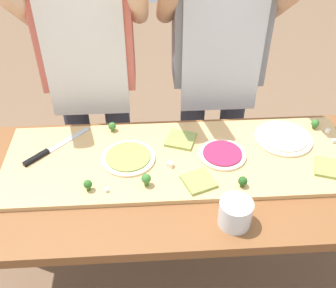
{
  "coord_description": "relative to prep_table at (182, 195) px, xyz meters",
  "views": [
    {
      "loc": [
        -0.12,
        -1.08,
        1.84
      ],
      "look_at": [
        -0.05,
        0.11,
        0.86
      ],
      "focal_mm": 42.88,
      "sensor_mm": 36.0,
      "label": 1
    }
  ],
  "objects": [
    {
      "name": "cutting_board",
      "position": [
        -0.01,
        0.08,
        0.12
      ],
      "size": [
        1.35,
        0.45,
        0.02
      ],
      "primitive_type": "cube",
      "color": "tan",
      "rests_on": "prep_table"
    },
    {
      "name": "cook_left",
      "position": [
        -0.37,
        0.53,
        0.31
      ],
      "size": [
        0.54,
        0.39,
        1.67
      ],
      "color": "#333847",
      "rests_on": "ground"
    },
    {
      "name": "pizza_slice_far_left",
      "position": [
        0.05,
        -0.06,
        0.14
      ],
      "size": [
        0.13,
        0.13,
        0.01
      ],
      "primitive_type": "cube",
      "rotation": [
        0.0,
        0.0,
        0.37
      ],
      "color": "#899E4C",
      "rests_on": "cutting_board"
    },
    {
      "name": "prep_table",
      "position": [
        0.0,
        0.0,
        0.0
      ],
      "size": [
        1.84,
        0.68,
        0.8
      ],
      "color": "brown",
      "rests_on": "ground"
    },
    {
      "name": "broccoli_floret_front_mid",
      "position": [
        0.58,
        0.23,
        0.15
      ],
      "size": [
        0.03,
        0.03,
        0.04
      ],
      "color": "#3F7220",
      "rests_on": "cutting_board"
    },
    {
      "name": "cheese_crumble_c",
      "position": [
        -0.27,
        -0.09,
        0.14
      ],
      "size": [
        0.02,
        0.02,
        0.01
      ],
      "primitive_type": "cube",
      "rotation": [
        0.0,
        0.0,
        0.35
      ],
      "color": "silver",
      "rests_on": "cutting_board"
    },
    {
      "name": "cheese_crumble_b",
      "position": [
        0.62,
        0.19,
        0.14
      ],
      "size": [
        0.02,
        0.02,
        0.02
      ],
      "primitive_type": "cube",
      "rotation": [
        0.0,
        0.0,
        1.07
      ],
      "color": "white",
      "rests_on": "cutting_board"
    },
    {
      "name": "chefs_knife",
      "position": [
        -0.51,
        0.14,
        0.14
      ],
      "size": [
        0.23,
        0.24,
        0.02
      ],
      "color": "#B7BABF",
      "rests_on": "cutting_board"
    },
    {
      "name": "flour_cup",
      "position": [
        0.15,
        -0.24,
        0.15
      ],
      "size": [
        0.11,
        0.11,
        0.09
      ],
      "color": "white",
      "rests_on": "prep_table"
    },
    {
      "name": "pizza_whole_pesto_green",
      "position": [
        -0.2,
        0.08,
        0.14
      ],
      "size": [
        0.21,
        0.21,
        0.02
      ],
      "color": "beige",
      "rests_on": "cutting_board"
    },
    {
      "name": "pizza_whole_cheese_artichoke",
      "position": [
        0.43,
        0.16,
        0.14
      ],
      "size": [
        0.23,
        0.23,
        0.02
      ],
      "color": "beige",
      "rests_on": "cutting_board"
    },
    {
      "name": "broccoli_floret_front_right",
      "position": [
        0.2,
        -0.09,
        0.15
      ],
      "size": [
        0.03,
        0.03,
        0.04
      ],
      "color": "#2C5915",
      "rests_on": "cutting_board"
    },
    {
      "name": "broccoli_floret_center_right",
      "position": [
        -0.34,
        -0.08,
        0.16
      ],
      "size": [
        0.03,
        0.03,
        0.04
      ],
      "color": "#366618",
      "rests_on": "cutting_board"
    },
    {
      "name": "cook_right",
      "position": [
        0.2,
        0.53,
        0.31
      ],
      "size": [
        0.54,
        0.39,
        1.67
      ],
      "color": "#333847",
      "rests_on": "ground"
    },
    {
      "name": "cheese_crumble_a",
      "position": [
        0.62,
        0.13,
        0.14
      ],
      "size": [
        0.02,
        0.02,
        0.01
      ],
      "primitive_type": "cube",
      "rotation": [
        0.0,
        0.0,
        0.12
      ],
      "color": "silver",
      "rests_on": "cutting_board"
    },
    {
      "name": "broccoli_floret_back_right",
      "position": [
        -0.14,
        -0.07,
        0.16
      ],
      "size": [
        0.03,
        0.03,
        0.05
      ],
      "color": "#3F7220",
      "rests_on": "cutting_board"
    },
    {
      "name": "cheese_crumble_d",
      "position": [
        -0.04,
        0.03,
        0.14
      ],
      "size": [
        0.03,
        0.03,
        0.02
      ],
      "primitive_type": "cube",
      "rotation": [
        0.0,
        0.0,
        1.04
      ],
      "color": "white",
      "rests_on": "cutting_board"
    },
    {
      "name": "pizza_slice_far_right",
      "position": [
        0.55,
        -0.02,
        0.14
      ],
      "size": [
        0.14,
        0.14,
        0.01
      ],
      "primitive_type": "cube",
      "rotation": [
        0.0,
        0.0,
        -0.35
      ],
      "color": "#899E4C",
      "rests_on": "cutting_board"
    },
    {
      "name": "pizza_slice_near_left",
      "position": [
        0.01,
        0.18,
        0.14
      ],
      "size": [
        0.14,
        0.14,
        0.01
      ],
      "primitive_type": "cube",
      "rotation": [
        0.0,
        0.0,
        -0.35
      ],
      "color": "#899E4C",
      "rests_on": "cutting_board"
    },
    {
      "name": "broccoli_floret_back_left",
      "position": [
        -0.27,
        0.26,
        0.15
      ],
      "size": [
        0.03,
        0.03,
        0.04
      ],
      "color": "#3F7220",
      "rests_on": "cutting_board"
    },
    {
      "name": "pizza_whole_beet_magenta",
      "position": [
        0.16,
        0.08,
        0.14
      ],
      "size": [
        0.18,
        0.18,
        0.02
      ],
      "color": "beige",
      "rests_on": "cutting_board"
    }
  ]
}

